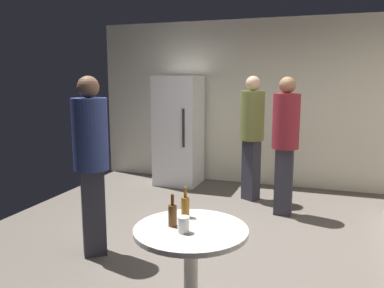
% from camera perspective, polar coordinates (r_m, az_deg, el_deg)
% --- Properties ---
extents(ground_plane, '(5.20, 5.20, 0.10)m').
position_cam_1_polar(ground_plane, '(4.41, 1.62, -14.70)').
color(ground_plane, '#5B544C').
extents(wall_back, '(5.32, 0.06, 2.70)m').
position_cam_1_polar(wall_back, '(6.59, 8.55, 5.89)').
color(wall_back, silver).
rests_on(wall_back, ground_plane).
extents(refrigerator, '(0.70, 0.68, 1.80)m').
position_cam_1_polar(refrigerator, '(6.52, -1.95, 1.98)').
color(refrigerator, white).
rests_on(refrigerator, ground_plane).
extents(foreground_table, '(0.80, 0.80, 0.73)m').
position_cam_1_polar(foreground_table, '(2.82, -0.16, -14.09)').
color(foreground_table, beige).
rests_on(foreground_table, ground_plane).
extents(beer_bottle_amber, '(0.06, 0.06, 0.23)m').
position_cam_1_polar(beer_bottle_amber, '(2.96, -0.97, -9.01)').
color(beer_bottle_amber, '#8C5919').
rests_on(beer_bottle_amber, foreground_table).
extents(beer_bottle_brown, '(0.06, 0.06, 0.23)m').
position_cam_1_polar(beer_bottle_brown, '(2.79, -2.84, -10.21)').
color(beer_bottle_brown, '#593314').
rests_on(beer_bottle_brown, foreground_table).
extents(plastic_cup_white, '(0.08, 0.08, 0.11)m').
position_cam_1_polar(plastic_cup_white, '(2.69, -1.23, -11.62)').
color(plastic_cup_white, white).
rests_on(plastic_cup_white, foreground_table).
extents(person_in_navy_shirt, '(0.48, 0.48, 1.78)m').
position_cam_1_polar(person_in_navy_shirt, '(3.93, -14.47, -1.18)').
color(person_in_navy_shirt, '#2D2D38').
rests_on(person_in_navy_shirt, ground_plane).
extents(person_in_maroon_shirt, '(0.35, 0.35, 1.78)m').
position_cam_1_polar(person_in_maroon_shirt, '(5.11, 13.43, 1.26)').
color(person_in_maroon_shirt, '#2D2D38').
rests_on(person_in_maroon_shirt, ground_plane).
extents(person_in_olive_shirt, '(0.47, 0.47, 1.79)m').
position_cam_1_polar(person_in_olive_shirt, '(5.67, 8.71, 2.29)').
color(person_in_olive_shirt, '#2D2D38').
rests_on(person_in_olive_shirt, ground_plane).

